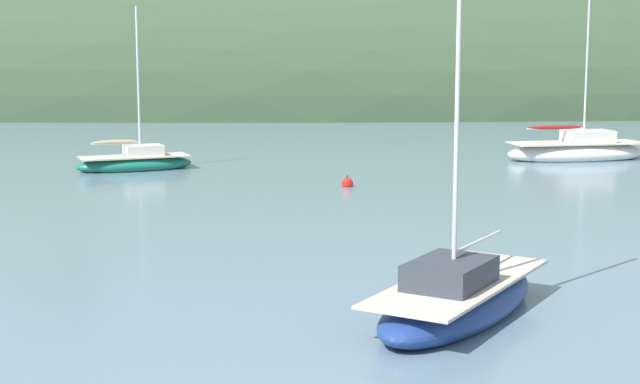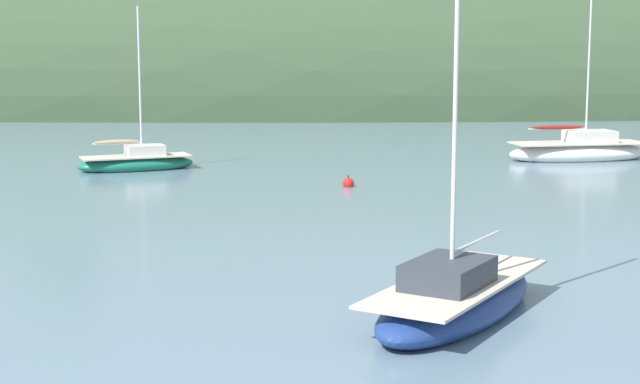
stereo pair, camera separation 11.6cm
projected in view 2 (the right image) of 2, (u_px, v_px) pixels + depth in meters
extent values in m
ellipsoid|color=#384C33|center=(72.00, 106.00, 84.74)|extent=(150.00, 36.00, 28.05)
ellipsoid|color=navy|center=(457.00, 303.00, 19.00)|extent=(4.54, 6.16, 0.95)
cube|color=beige|center=(457.00, 282.00, 18.93)|extent=(4.18, 5.67, 0.06)
cube|color=#333842|center=(448.00, 274.00, 18.49)|extent=(2.04, 2.28, 0.53)
cylinder|color=silver|center=(456.00, 85.00, 18.10)|extent=(0.09, 0.09, 7.75)
cylinder|color=silver|center=(476.00, 242.00, 19.64)|extent=(1.22, 2.23, 0.07)
ellipsoid|color=#196B56|center=(136.00, 165.00, 41.37)|extent=(5.23, 3.70, 0.80)
cube|color=beige|center=(136.00, 156.00, 41.32)|extent=(4.81, 3.40, 0.06)
cube|color=silver|center=(145.00, 151.00, 41.44)|extent=(1.92, 1.69, 0.48)
cylinder|color=silver|center=(140.00, 82.00, 40.94)|extent=(0.09, 0.09, 6.36)
cylinder|color=silver|center=(117.00, 143.00, 40.93)|extent=(1.92, 0.97, 0.07)
ellipsoid|color=tan|center=(117.00, 142.00, 40.92)|extent=(1.90, 1.06, 0.20)
ellipsoid|color=white|center=(578.00, 153.00, 45.00)|extent=(7.14, 3.86, 1.09)
cube|color=beige|center=(579.00, 143.00, 44.92)|extent=(6.57, 3.55, 0.06)
cube|color=silver|center=(590.00, 137.00, 44.98)|extent=(2.47, 1.97, 0.58)
cylinder|color=silver|center=(589.00, 67.00, 44.46)|extent=(0.09, 0.09, 7.00)
cylinder|color=silver|center=(557.00, 128.00, 44.62)|extent=(2.78, 0.75, 0.07)
ellipsoid|color=maroon|center=(558.00, 127.00, 44.61)|extent=(2.71, 0.85, 0.20)
sphere|color=red|center=(348.00, 183.00, 36.47)|extent=(0.44, 0.44, 0.44)
cylinder|color=black|center=(348.00, 176.00, 36.43)|extent=(0.04, 0.04, 0.10)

